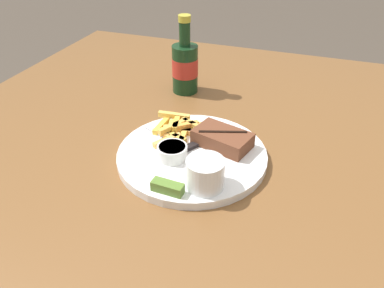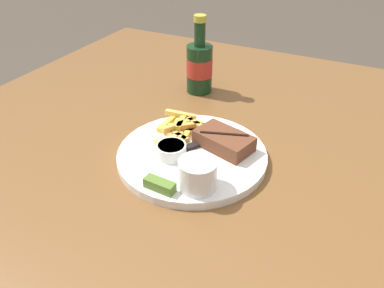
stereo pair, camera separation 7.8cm
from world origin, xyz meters
name	(u,v)px [view 1 (the left image)]	position (x,y,z in m)	size (l,w,h in m)	color
dining_table	(192,183)	(0.00, 0.00, 0.71)	(1.34, 1.43, 0.78)	brown
dinner_plate	(192,155)	(0.00, 0.00, 0.79)	(0.32, 0.32, 0.02)	white
steak_portion	(222,139)	(0.05, 0.05, 0.81)	(0.14, 0.10, 0.04)	brown
fries_pile	(178,128)	(-0.06, 0.06, 0.81)	(0.14, 0.13, 0.02)	#F0B649
coleslaw_cup	(205,172)	(0.06, -0.10, 0.83)	(0.07, 0.07, 0.06)	white
dipping_sauce_cup	(172,151)	(-0.03, -0.03, 0.81)	(0.06, 0.06, 0.03)	silver
pickle_spear	(168,187)	(0.00, -0.13, 0.81)	(0.06, 0.03, 0.02)	#567A2D
fork_utensil	(164,136)	(-0.08, 0.03, 0.80)	(0.13, 0.06, 0.00)	#B7B7BC
knife_utensil	(203,141)	(0.01, 0.04, 0.80)	(0.10, 0.15, 0.01)	#B7B7BC
beer_bottle	(185,66)	(-0.13, 0.31, 0.86)	(0.07, 0.07, 0.21)	#143319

